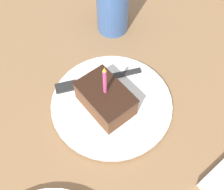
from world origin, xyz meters
name	(u,v)px	position (x,y,z in m)	size (l,w,h in m)	color
ground_plane	(120,104)	(0.00, 0.00, -0.02)	(2.40, 2.40, 0.04)	olive
plate	(112,103)	(0.02, 0.00, 0.01)	(0.25, 0.25, 0.02)	white
cake_slice	(107,100)	(0.04, 0.00, 0.04)	(0.07, 0.11, 0.12)	brown
fork	(93,81)	(0.02, -0.06, 0.02)	(0.18, 0.09, 0.00)	#262626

